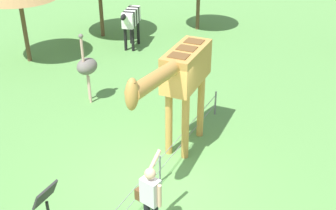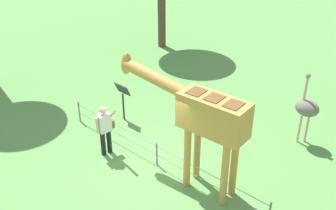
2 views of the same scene
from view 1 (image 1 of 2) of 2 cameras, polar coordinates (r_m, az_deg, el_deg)
name	(u,v)px [view 1 (image 1 of 2)]	position (r m, az deg, el deg)	size (l,w,h in m)	color
ground_plane	(157,181)	(10.24, -1.40, -9.99)	(60.00, 60.00, 0.00)	#568E47
giraffe	(181,76)	(10.18, 1.78, 3.88)	(3.81, 0.79, 3.13)	#BC8942
visitor	(150,197)	(8.44, -2.34, -12.05)	(0.70, 0.59, 1.69)	black
zebra	(131,20)	(17.29, -4.95, 11.18)	(1.82, 0.76, 1.66)	black
ostrich	(87,66)	(13.21, -10.67, 5.03)	(0.70, 0.56, 2.25)	#CC9E93
info_sign	(47,202)	(8.57, -15.76, -12.25)	(0.56, 0.21, 1.32)	black
wire_fence	(160,168)	(9.96, -1.09, -8.30)	(7.05, 0.05, 0.75)	slate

